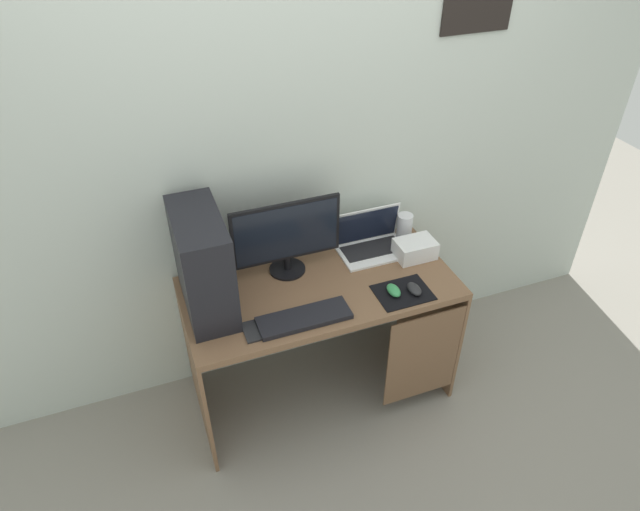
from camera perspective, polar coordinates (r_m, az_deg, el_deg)
ground_plane at (r=3.20m, az=0.00°, el=-13.32°), size 8.00×8.00×0.00m
wall_back at (r=2.65m, az=-2.67°, el=10.93°), size 4.00×0.05×2.60m
desk at (r=2.78m, az=0.42°, el=-5.65°), size 1.31×0.62×0.74m
pc_tower at (r=2.47m, az=-11.88°, el=-0.81°), size 0.20×0.46×0.48m
monitor at (r=2.64m, az=-3.45°, el=1.94°), size 0.53×0.18×0.39m
laptop at (r=2.90m, az=5.27°, el=1.35°), size 0.35×0.22×0.22m
speaker at (r=2.98m, az=8.62°, el=2.88°), size 0.08×0.08×0.15m
projector at (r=2.87m, az=9.68°, el=0.67°), size 0.20×0.14×0.09m
keyboard at (r=2.49m, az=-1.64°, el=-6.40°), size 0.42×0.14×0.02m
mousepad at (r=2.66m, az=8.47°, el=-3.77°), size 0.26×0.20×0.00m
mouse_left at (r=2.64m, az=7.54°, el=-3.55°), size 0.06×0.10×0.03m
mouse_right at (r=2.66m, az=9.61°, el=-3.39°), size 0.06×0.10×0.03m
cell_phone at (r=2.46m, az=-7.00°, el=-7.71°), size 0.07×0.13×0.01m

